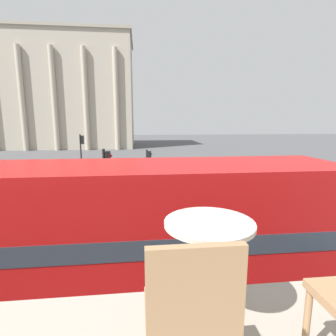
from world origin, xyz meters
TOP-DOWN VIEW (x-y plane):
  - double_decker_bus at (0.94, 4.36)m, footprint 10.36×2.74m
  - cafe_dining_table at (1.52, -0.35)m, footprint 0.60×0.60m
  - cafe_chair_0 at (1.28, -0.92)m, footprint 0.40×0.40m
  - plaza_building_left at (-13.43, 53.58)m, footprint 27.03×14.82m
  - traffic_light_near at (-0.40, 9.45)m, footprint 0.42×0.24m
  - traffic_light_mid at (1.62, 15.14)m, footprint 0.42×0.24m
  - traffic_light_far at (-3.72, 20.38)m, footprint 0.42×0.24m
  - car_maroon at (6.26, 14.23)m, footprint 4.20×1.93m
  - pedestrian_black at (7.36, 13.29)m, footprint 0.32×0.32m
  - pedestrian_blue at (-6.02, 13.01)m, footprint 0.32×0.32m
  - pedestrian_olive at (0.24, 11.92)m, footprint 0.32×0.32m

SIDE VIEW (x-z plane):
  - car_maroon at x=6.26m, z-range 0.02..1.37m
  - pedestrian_blue at x=-6.02m, z-range 0.13..1.85m
  - pedestrian_olive at x=0.24m, z-range 0.14..1.90m
  - pedestrian_black at x=7.36m, z-range 0.15..1.95m
  - traffic_light_mid at x=1.62m, z-range 0.52..3.77m
  - double_decker_bus at x=0.94m, z-range 0.24..4.26m
  - traffic_light_near at x=-0.40m, z-range 0.59..4.50m
  - traffic_light_far at x=-3.72m, z-range 0.61..4.63m
  - cafe_chair_0 at x=1.28m, z-range 3.74..4.65m
  - cafe_dining_table at x=1.52m, z-range 3.85..4.58m
  - plaza_building_left at x=-13.43m, z-range 0.00..21.24m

